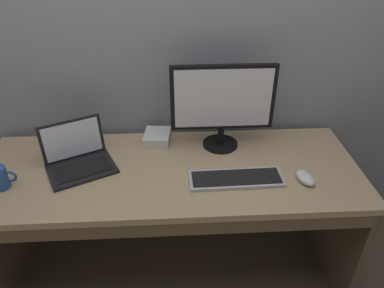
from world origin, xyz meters
name	(u,v)px	position (x,y,z in m)	size (l,w,h in m)	color
ground_plane	(174,271)	(0.00, 0.00, 0.00)	(14.00, 14.00, 0.00)	brown
desk	(171,197)	(0.00, -0.01, 0.61)	(1.88, 0.70, 0.78)	tan
laptop_black	(78,158)	(-0.45, 0.05, 0.83)	(0.39, 0.36, 0.21)	black
external_monitor	(223,102)	(0.28, 0.19, 1.04)	(0.53, 0.19, 0.46)	black
wired_keyboard	(236,179)	(0.31, -0.11, 0.79)	(0.45, 0.16, 0.02)	#BCBCC1
computer_mouse	(305,178)	(0.63, -0.14, 0.80)	(0.07, 0.12, 0.04)	white
external_drive_box	(157,137)	(-0.07, 0.26, 0.81)	(0.14, 0.16, 0.05)	silver
coffee_mug	(0,178)	(-0.77, -0.10, 0.84)	(0.12, 0.08, 0.11)	#28519E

